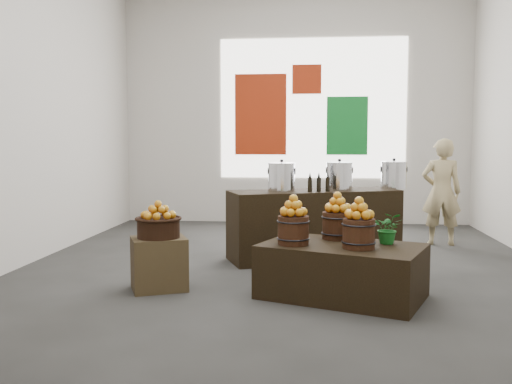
# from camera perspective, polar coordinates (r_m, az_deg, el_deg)

# --- Properties ---
(ground) EXTENTS (7.00, 7.00, 0.00)m
(ground) POSITION_cam_1_polar(r_m,az_deg,el_deg) (6.69, 2.83, -7.34)
(ground) COLOR #353432
(ground) RESTS_ON ground
(back_wall) EXTENTS (6.00, 0.04, 4.00)m
(back_wall) POSITION_cam_1_polar(r_m,az_deg,el_deg) (10.04, 3.93, 8.32)
(back_wall) COLOR beige
(back_wall) RESTS_ON ground
(back_opening) EXTENTS (3.20, 0.02, 2.40)m
(back_opening) POSITION_cam_1_polar(r_m,az_deg,el_deg) (10.02, 5.65, 8.31)
(back_opening) COLOR white
(back_opening) RESTS_ON back_wall
(deco_red_left) EXTENTS (0.90, 0.04, 1.40)m
(deco_red_left) POSITION_cam_1_polar(r_m,az_deg,el_deg) (10.05, 0.46, 7.76)
(deco_red_left) COLOR #9C250C
(deco_red_left) RESTS_ON back_wall
(deco_green_right) EXTENTS (0.70, 0.04, 1.00)m
(deco_green_right) POSITION_cam_1_polar(r_m,az_deg,el_deg) (10.01, 9.10, 6.55)
(deco_green_right) COLOR #117126
(deco_green_right) RESTS_ON back_wall
(deco_red_upper) EXTENTS (0.50, 0.04, 0.50)m
(deco_red_upper) POSITION_cam_1_polar(r_m,az_deg,el_deg) (10.05, 5.10, 11.17)
(deco_red_upper) COLOR #9C250C
(deco_red_upper) RESTS_ON back_wall
(crate) EXTENTS (0.64, 0.59, 0.51)m
(crate) POSITION_cam_1_polar(r_m,az_deg,el_deg) (5.66, -9.67, -7.07)
(crate) COLOR brown
(crate) RESTS_ON ground
(wicker_basket) EXTENTS (0.41, 0.41, 0.19)m
(wicker_basket) POSITION_cam_1_polar(r_m,az_deg,el_deg) (5.60, -9.73, -3.58)
(wicker_basket) COLOR black
(wicker_basket) RESTS_ON crate
(apples_in_basket) EXTENTS (0.32, 0.32, 0.17)m
(apples_in_basket) POSITION_cam_1_polar(r_m,az_deg,el_deg) (5.57, -9.76, -1.77)
(apples_in_basket) COLOR #921004
(apples_in_basket) RESTS_ON wicker_basket
(display_table) EXTENTS (1.65, 1.34, 0.49)m
(display_table) POSITION_cam_1_polar(r_m,az_deg,el_deg) (5.37, 8.59, -7.82)
(display_table) COLOR black
(display_table) RESTS_ON ground
(apple_bucket_front_left) EXTENTS (0.29, 0.29, 0.26)m
(apple_bucket_front_left) POSITION_cam_1_polar(r_m,az_deg,el_deg) (5.26, 3.75, -3.84)
(apple_bucket_front_left) COLOR #38180F
(apple_bucket_front_left) RESTS_ON display_table
(apples_in_bucket_front_left) EXTENTS (0.21, 0.21, 0.19)m
(apples_in_bucket_front_left) POSITION_cam_1_polar(r_m,az_deg,el_deg) (5.23, 3.76, -1.38)
(apples_in_bucket_front_left) COLOR #921004
(apples_in_bucket_front_left) RESTS_ON apple_bucket_front_left
(apple_bucket_front_right) EXTENTS (0.29, 0.29, 0.26)m
(apple_bucket_front_right) POSITION_cam_1_polar(r_m,az_deg,el_deg) (5.14, 10.23, -4.13)
(apple_bucket_front_right) COLOR #38180F
(apple_bucket_front_right) RESTS_ON display_table
(apples_in_bucket_front_right) EXTENTS (0.21, 0.21, 0.19)m
(apples_in_bucket_front_right) POSITION_cam_1_polar(r_m,az_deg,el_deg) (5.11, 10.28, -1.60)
(apples_in_bucket_front_right) COLOR #921004
(apples_in_bucket_front_right) RESTS_ON apple_bucket_front_right
(apple_bucket_rear) EXTENTS (0.29, 0.29, 0.26)m
(apple_bucket_rear) POSITION_cam_1_polar(r_m,az_deg,el_deg) (5.59, 8.11, -3.34)
(apple_bucket_rear) COLOR #38180F
(apple_bucket_rear) RESTS_ON display_table
(apples_in_bucket_rear) EXTENTS (0.21, 0.21, 0.19)m
(apples_in_bucket_rear) POSITION_cam_1_polar(r_m,az_deg,el_deg) (5.56, 8.14, -1.02)
(apples_in_bucket_rear) COLOR #921004
(apples_in_bucket_rear) RESTS_ON apple_bucket_rear
(herb_garnish_right) EXTENTS (0.30, 0.27, 0.29)m
(herb_garnish_right) POSITION_cam_1_polar(r_m,az_deg,el_deg) (5.41, 13.09, -3.54)
(herb_garnish_right) COLOR #135A1B
(herb_garnish_right) RESTS_ON display_table
(herb_garnish_left) EXTENTS (0.18, 0.15, 0.30)m
(herb_garnish_left) POSITION_cam_1_polar(r_m,az_deg,el_deg) (5.60, 3.37, -3.10)
(herb_garnish_left) COLOR #135A1B
(herb_garnish_left) RESTS_ON display_table
(counter) EXTENTS (2.16, 1.38, 0.84)m
(counter) POSITION_cam_1_polar(r_m,az_deg,el_deg) (7.02, 5.82, -3.26)
(counter) COLOR black
(counter) RESTS_ON ground
(stock_pot_left) EXTENTS (0.32, 0.32, 0.32)m
(stock_pot_left) POSITION_cam_1_polar(r_m,az_deg,el_deg) (6.81, 2.57, 1.43)
(stock_pot_left) COLOR silver
(stock_pot_left) RESTS_ON counter
(stock_pot_center) EXTENTS (0.32, 0.32, 0.32)m
(stock_pot_center) POSITION_cam_1_polar(r_m,az_deg,el_deg) (7.09, 8.33, 1.53)
(stock_pot_center) COLOR silver
(stock_pot_center) RESTS_ON counter
(stock_pot_right) EXTENTS (0.32, 0.32, 0.32)m
(stock_pot_right) POSITION_cam_1_polar(r_m,az_deg,el_deg) (7.43, 13.61, 1.60)
(stock_pot_right) COLOR silver
(stock_pot_right) RESTS_ON counter
(oil_cruets) EXTENTS (0.23, 0.14, 0.23)m
(oil_cruets) POSITION_cam_1_polar(r_m,az_deg,el_deg) (6.77, 6.52, 1.02)
(oil_cruets) COLOR black
(oil_cruets) RESTS_ON counter
(shopper) EXTENTS (0.56, 0.38, 1.48)m
(shopper) POSITION_cam_1_polar(r_m,az_deg,el_deg) (8.28, 18.05, 0.00)
(shopper) COLOR tan
(shopper) RESTS_ON ground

